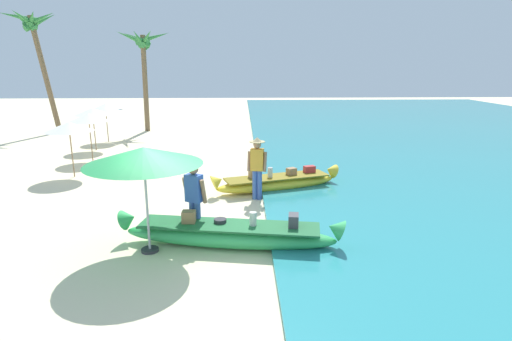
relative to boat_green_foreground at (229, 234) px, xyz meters
The scene contains 12 objects.
ground_plane 0.99m from the boat_green_foreground, behind, with size 80.00×80.00×0.00m, color beige.
boat_green_foreground is the anchor object (origin of this frame).
boat_yellow_midground 4.24m from the boat_green_foreground, 71.35° to the left, with size 4.11×1.89×0.75m.
person_vendor_hatted 3.34m from the boat_green_foreground, 77.37° to the left, with size 0.58×0.44×1.82m.
person_tourist_customer 1.12m from the boat_green_foreground, 149.84° to the left, with size 0.58×0.44×1.71m.
patio_umbrella_large 2.42m from the boat_green_foreground, behind, with size 2.34×2.34×2.22m.
parasol_row_0 8.19m from the boat_green_foreground, 133.52° to the left, with size 1.60×1.60×1.91m.
parasol_row_1 10.23m from the boat_green_foreground, 124.75° to the left, with size 1.60×1.60×1.91m.
parasol_row_2 12.33m from the boat_green_foreground, 121.30° to the left, with size 1.60×1.60×1.91m.
parasol_row_3 14.18m from the boat_green_foreground, 117.21° to the left, with size 1.60×1.60×1.91m.
palm_tree_tall_inland 17.39m from the boat_green_foreground, 107.90° to the left, with size 2.92×2.68×5.68m.
palm_tree_leaning_seaward 19.71m from the boat_green_foreground, 124.96° to the left, with size 2.85×2.55×6.66m.
Camera 1 is at (1.23, -8.28, 3.79)m, focal length 28.90 mm.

